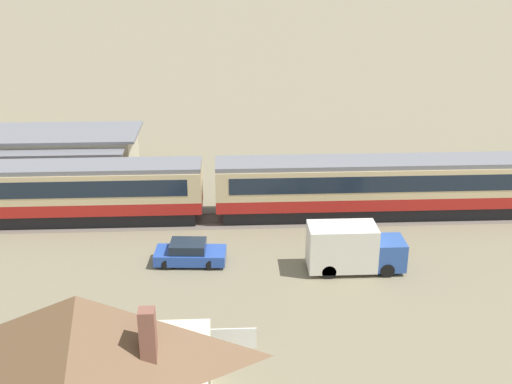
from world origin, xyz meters
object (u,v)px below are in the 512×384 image
object	(u,v)px
station_building	(58,155)
delivery_truck_blue	(352,248)
passenger_train	(213,188)
cottage_brown_roof_2	(83,361)
parked_car_blue	(190,253)

from	to	relation	value
station_building	delivery_truck_blue	bearing A→B (deg)	-38.63
passenger_train	delivery_truck_blue	distance (m)	10.96
passenger_train	cottage_brown_roof_2	bearing A→B (deg)	-102.88
passenger_train	delivery_truck_blue	xyz separation A→B (m)	(7.84, -7.62, -0.85)
station_building	parked_car_blue	distance (m)	18.25
passenger_train	station_building	world-z (taller)	passenger_train
passenger_train	cottage_brown_roof_2	world-z (taller)	cottage_brown_roof_2
station_building	cottage_brown_roof_2	size ratio (longest dim) A/B	1.27
station_building	cottage_brown_roof_2	distance (m)	28.85
parked_car_blue	passenger_train	bearing A→B (deg)	82.56
cottage_brown_roof_2	delivery_truck_blue	world-z (taller)	cottage_brown_roof_2
passenger_train	delivery_truck_blue	world-z (taller)	passenger_train
passenger_train	parked_car_blue	world-z (taller)	passenger_train
cottage_brown_roof_2	parked_car_blue	xyz separation A→B (m)	(3.20, 13.16, -2.34)
passenger_train	cottage_brown_roof_2	xyz separation A→B (m)	(-4.46, -19.52, 0.76)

